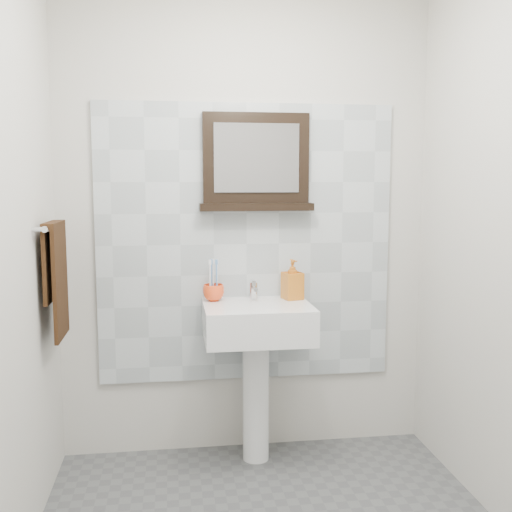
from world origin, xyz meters
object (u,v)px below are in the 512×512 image
at_px(pedestal_sink, 257,339).
at_px(hand_towel, 56,271).
at_px(toothbrush_cup, 214,293).
at_px(framed_mirror, 256,165).
at_px(soap_dispenser, 292,279).

xyz_separation_m(pedestal_sink, hand_towel, (-0.97, -0.12, 0.39)).
distance_m(toothbrush_cup, framed_mirror, 0.72).
bearing_deg(soap_dispenser, toothbrush_cup, 163.14).
bearing_deg(pedestal_sink, soap_dispenser, 26.20).
bearing_deg(toothbrush_cup, framed_mirror, 16.86).
bearing_deg(pedestal_sink, hand_towel, -173.06).
bearing_deg(pedestal_sink, toothbrush_cup, 152.11).
bearing_deg(soap_dispenser, framed_mirror, 140.20).
distance_m(pedestal_sink, hand_towel, 1.05).
bearing_deg(framed_mirror, toothbrush_cup, -163.14).
distance_m(soap_dispenser, framed_mirror, 0.64).
relative_size(pedestal_sink, soap_dispenser, 4.48).
xyz_separation_m(toothbrush_cup, soap_dispenser, (0.42, -0.01, 0.06)).
xyz_separation_m(toothbrush_cup, framed_mirror, (0.24, 0.07, 0.67)).
bearing_deg(toothbrush_cup, soap_dispenser, -1.82).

